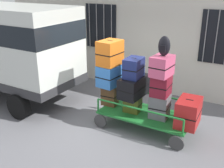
% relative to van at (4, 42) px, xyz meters
% --- Properties ---
extents(ground_plane, '(40.00, 40.00, 0.00)m').
position_rel_van_xyz_m(ground_plane, '(3.62, 0.11, -1.74)').
color(ground_plane, slate).
extents(building_wall, '(12.00, 0.38, 5.00)m').
position_rel_van_xyz_m(building_wall, '(3.62, 2.81, 0.76)').
color(building_wall, silver).
rests_on(building_wall, ground).
extents(van, '(4.74, 2.10, 2.83)m').
position_rel_van_xyz_m(van, '(0.00, 0.00, 0.00)').
color(van, silver).
rests_on(van, ground).
extents(luggage_cart, '(2.32, 1.16, 0.40)m').
position_rel_van_xyz_m(luggage_cart, '(4.63, 0.26, -1.40)').
color(luggage_cart, '#1E722D').
rests_on(luggage_cart, ground).
extents(cart_railing, '(2.21, 1.03, 0.36)m').
position_rel_van_xyz_m(cart_railing, '(4.63, 0.26, -1.04)').
color(cart_railing, '#1E722D').
rests_on(cart_railing, luggage_cart).
extents(suitcase_left_bottom, '(0.42, 0.34, 0.55)m').
position_rel_van_xyz_m(suitcase_left_bottom, '(3.59, 0.27, -1.07)').
color(suitcase_left_bottom, brown).
rests_on(suitcase_left_bottom, luggage_cart).
extents(suitcase_left_middle, '(0.52, 0.60, 0.55)m').
position_rel_van_xyz_m(suitcase_left_middle, '(3.59, 0.23, -0.52)').
color(suitcase_left_middle, '#3372C6').
rests_on(suitcase_left_middle, suitcase_left_bottom).
extents(suitcase_left_top, '(0.51, 0.66, 0.63)m').
position_rel_van_xyz_m(suitcase_left_top, '(3.59, 0.28, 0.07)').
color(suitcase_left_top, orange).
rests_on(suitcase_left_top, suitcase_left_middle).
extents(suitcase_midleft_bottom, '(0.43, 0.38, 0.40)m').
position_rel_van_xyz_m(suitcase_midleft_bottom, '(4.28, 0.22, -1.14)').
color(suitcase_midleft_bottom, '#4C5119').
rests_on(suitcase_midleft_bottom, luggage_cart).
extents(suitcase_midleft_middle, '(0.52, 0.91, 0.50)m').
position_rel_van_xyz_m(suitcase_midleft_middle, '(4.28, 0.27, -0.69)').
color(suitcase_midleft_middle, black).
rests_on(suitcase_midleft_middle, suitcase_midleft_bottom).
extents(suitcase_midleft_top, '(0.40, 0.56, 0.48)m').
position_rel_van_xyz_m(suitcase_midleft_top, '(4.28, 0.22, -0.19)').
color(suitcase_midleft_top, navy).
rests_on(suitcase_midleft_top, suitcase_midleft_middle).
extents(suitcase_center_bottom, '(0.47, 0.49, 0.57)m').
position_rel_van_xyz_m(suitcase_center_bottom, '(4.98, 0.27, -1.06)').
color(suitcase_center_bottom, slate).
rests_on(suitcase_center_bottom, luggage_cart).
extents(suitcase_center_middle, '(0.42, 0.51, 0.49)m').
position_rel_van_xyz_m(suitcase_center_middle, '(4.98, 0.28, -0.53)').
color(suitcase_center_middle, maroon).
rests_on(suitcase_center_middle, suitcase_center_bottom).
extents(suitcase_center_top, '(0.45, 0.59, 0.47)m').
position_rel_van_xyz_m(suitcase_center_top, '(4.98, 0.24, -0.04)').
color(suitcase_center_top, '#CC4C72').
rests_on(suitcase_center_top, suitcase_center_middle).
extents(suitcase_midright_bottom, '(0.52, 0.75, 0.62)m').
position_rel_van_xyz_m(suitcase_midright_bottom, '(5.67, 0.24, -1.03)').
color(suitcase_midright_bottom, '#B21E1E').
rests_on(suitcase_midright_bottom, luggage_cart).
extents(backpack, '(0.27, 0.22, 0.44)m').
position_rel_van_xyz_m(backpack, '(5.00, 0.23, 0.41)').
color(backpack, black).
rests_on(backpack, suitcase_center_top).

